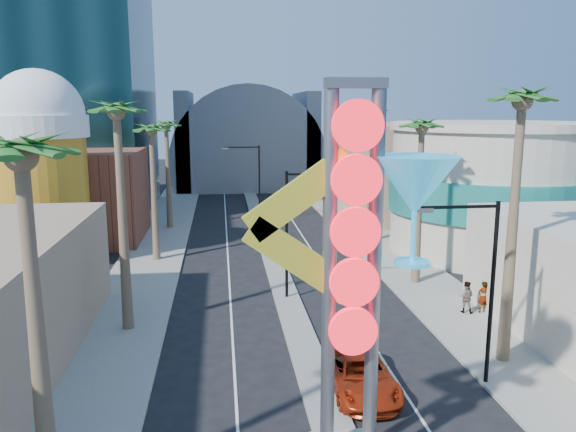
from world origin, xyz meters
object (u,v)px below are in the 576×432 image
object	(u,v)px
neon_sign	(379,254)
red_pickup	(360,374)
pedestrian_b	(466,297)
pedestrian_a	(483,297)

from	to	relation	value
neon_sign	red_pickup	world-z (taller)	neon_sign
neon_sign	red_pickup	distance (m)	8.39
pedestrian_b	red_pickup	bearing A→B (deg)	72.16
red_pickup	pedestrian_b	size ratio (longest dim) A/B	2.97
neon_sign	pedestrian_a	size ratio (longest dim) A/B	6.79
red_pickup	pedestrian_a	size ratio (longest dim) A/B	2.98
pedestrian_a	pedestrian_b	distance (m)	0.98
pedestrian_a	pedestrian_b	bearing A→B (deg)	-11.98
red_pickup	pedestrian_a	bearing A→B (deg)	40.69
neon_sign	pedestrian_b	distance (m)	17.08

